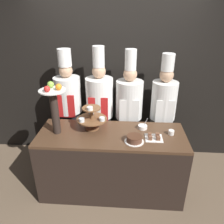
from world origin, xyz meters
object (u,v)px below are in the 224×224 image
object	(u,v)px
chef_center_right	(129,109)
chef_center_left	(100,107)
cup_white	(171,132)
serving_bowl_far	(143,127)
cake_square_tray	(154,137)
fruit_pedestal	(54,104)
chef_left	(69,105)
cake_round	(134,139)
chef_right	(163,109)
tiered_stand	(92,117)

from	to	relation	value
chef_center_right	chef_center_left	bearing A→B (deg)	-180.00
cup_white	chef_center_right	xyz separation A→B (m)	(-0.52, 0.56, 0.05)
cup_white	serving_bowl_far	size ratio (longest dim) A/B	0.47
cake_square_tray	fruit_pedestal	bearing A→B (deg)	177.24
chef_center_left	chef_center_right	bearing A→B (deg)	0.00
cake_square_tray	chef_left	world-z (taller)	chef_left
cake_round	chef_right	distance (m)	0.87
fruit_pedestal	chef_center_right	bearing A→B (deg)	34.29
cake_round	chef_left	world-z (taller)	chef_left
tiered_stand	cup_white	xyz separation A→B (m)	(0.99, -0.07, -0.14)
chef_center_left	chef_center_right	size ratio (longest dim) A/B	1.02
cake_round	chef_center_right	distance (m)	0.76
tiered_stand	chef_center_left	distance (m)	0.49
tiered_stand	chef_center_left	world-z (taller)	chef_center_left
cake_square_tray	chef_right	distance (m)	0.69
cup_white	cake_square_tray	bearing A→B (deg)	-154.18
chef_center_left	chef_left	bearing A→B (deg)	179.99
fruit_pedestal	cake_round	xyz separation A→B (m)	(0.95, -0.15, -0.34)
tiered_stand	serving_bowl_far	xyz separation A→B (m)	(0.65, 0.05, -0.14)
chef_center_right	serving_bowl_far	bearing A→B (deg)	-67.81
chef_center_right	fruit_pedestal	bearing A→B (deg)	-145.71
cake_round	serving_bowl_far	distance (m)	0.34
fruit_pedestal	cake_square_tray	xyz separation A→B (m)	(1.19, -0.06, -0.36)
fruit_pedestal	cup_white	distance (m)	1.45
tiered_stand	cup_white	distance (m)	1.00
fruit_pedestal	chef_center_right	distance (m)	1.12
cake_round	chef_left	size ratio (longest dim) A/B	0.13
chef_right	chef_center_left	bearing A→B (deg)	-180.00
serving_bowl_far	cup_white	bearing A→B (deg)	-19.57
cup_white	chef_center_left	bearing A→B (deg)	149.53
tiered_stand	fruit_pedestal	bearing A→B (deg)	-163.42
cake_square_tray	chef_center_left	bearing A→B (deg)	137.54
fruit_pedestal	chef_left	xyz separation A→B (m)	(-0.00, 0.61, -0.27)
serving_bowl_far	chef_center_left	size ratio (longest dim) A/B	0.08
cup_white	chef_left	world-z (taller)	chef_left
serving_bowl_far	chef_left	distance (m)	1.16
cup_white	serving_bowl_far	world-z (taller)	serving_bowl_far
fruit_pedestal	chef_center_left	xyz separation A→B (m)	(0.46, 0.61, -0.29)
fruit_pedestal	cup_white	bearing A→B (deg)	2.02
fruit_pedestal	chef_left	size ratio (longest dim) A/B	0.36
cake_round	chef_right	size ratio (longest dim) A/B	0.13
chef_right	serving_bowl_far	bearing A→B (deg)	-125.65
tiered_stand	cake_square_tray	bearing A→B (deg)	-13.29
serving_bowl_far	tiered_stand	bearing A→B (deg)	-175.91
cake_square_tray	chef_center_left	distance (m)	0.99
cake_round	chef_left	distance (m)	1.22
chef_right	tiered_stand	bearing A→B (deg)	-153.37
fruit_pedestal	cake_round	distance (m)	1.02
cake_round	serving_bowl_far	xyz separation A→B (m)	(0.11, 0.32, -0.01)
cake_square_tray	serving_bowl_far	bearing A→B (deg)	117.78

